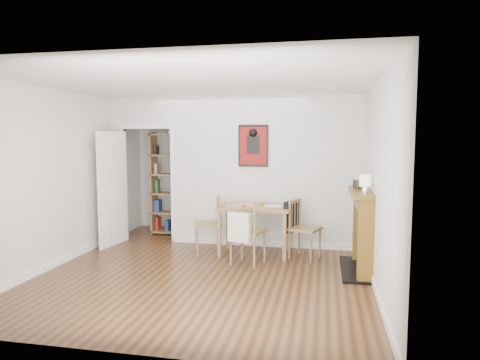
% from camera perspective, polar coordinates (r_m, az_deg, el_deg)
% --- Properties ---
extents(ground, '(5.20, 5.20, 0.00)m').
position_cam_1_polar(ground, '(6.40, -3.89, -11.48)').
color(ground, '#54381B').
rests_on(ground, ground).
extents(room_shell, '(5.20, 5.20, 5.20)m').
position_cam_1_polar(room_shell, '(7.43, -0.51, 1.10)').
color(room_shell, silver).
rests_on(room_shell, ground).
extents(dining_table, '(1.15, 0.73, 0.79)m').
position_cam_1_polar(dining_table, '(6.93, 1.96, -4.27)').
color(dining_table, olive).
rests_on(dining_table, ground).
extents(chair_left, '(0.60, 0.60, 0.94)m').
position_cam_1_polar(chair_left, '(7.03, -4.32, -5.99)').
color(chair_left, olive).
rests_on(chair_left, ground).
extents(chair_right, '(0.64, 0.60, 0.93)m').
position_cam_1_polar(chair_right, '(6.78, 8.50, -6.38)').
color(chair_right, olive).
rests_on(chair_right, ground).
extents(chair_front, '(0.60, 0.64, 0.98)m').
position_cam_1_polar(chair_front, '(6.39, 1.00, -6.88)').
color(chair_front, olive).
rests_on(chair_front, ground).
extents(bookshelf, '(0.84, 0.34, 1.99)m').
position_cam_1_polar(bookshelf, '(8.47, -8.97, -0.56)').
color(bookshelf, olive).
rests_on(bookshelf, ground).
extents(fireplace, '(0.45, 1.25, 1.16)m').
position_cam_1_polar(fireplace, '(6.31, 16.11, -6.18)').
color(fireplace, brown).
rests_on(fireplace, ground).
extents(red_glass, '(0.07, 0.07, 0.09)m').
position_cam_1_polar(red_glass, '(6.83, 0.52, -3.25)').
color(red_glass, maroon).
rests_on(red_glass, dining_table).
extents(orange_fruit, '(0.07, 0.07, 0.07)m').
position_cam_1_polar(orange_fruit, '(7.05, 2.95, -3.04)').
color(orange_fruit, orange).
rests_on(orange_fruit, dining_table).
extents(placemat, '(0.42, 0.33, 0.00)m').
position_cam_1_polar(placemat, '(6.95, -0.05, -3.43)').
color(placemat, beige).
rests_on(placemat, dining_table).
extents(notebook, '(0.32, 0.27, 0.01)m').
position_cam_1_polar(notebook, '(6.91, 4.42, -3.46)').
color(notebook, silver).
rests_on(notebook, dining_table).
extents(mantel_lamp, '(0.16, 0.16, 0.25)m').
position_cam_1_polar(mantel_lamp, '(5.84, 16.37, -0.20)').
color(mantel_lamp, silver).
rests_on(mantel_lamp, fireplace).
extents(ceramic_jar_a, '(0.09, 0.09, 0.11)m').
position_cam_1_polar(ceramic_jar_a, '(6.33, 15.42, -0.62)').
color(ceramic_jar_a, black).
rests_on(ceramic_jar_a, fireplace).
extents(ceramic_jar_b, '(0.09, 0.09, 0.11)m').
position_cam_1_polar(ceramic_jar_b, '(6.54, 15.17, -0.44)').
color(ceramic_jar_b, black).
rests_on(ceramic_jar_b, fireplace).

